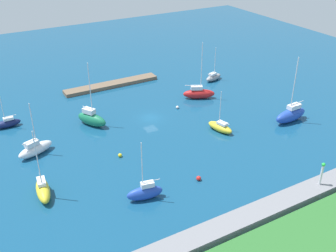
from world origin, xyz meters
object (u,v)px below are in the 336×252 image
(sailboat_navy_along_channel, at_px, (7,123))
(mooring_buoy_yellow, at_px, (120,155))
(harbor_beacon, at_px, (322,172))
(sailboat_gray_west_end, at_px, (213,77))
(sailboat_blue_outer_mooring, at_px, (145,192))
(pier_dock, at_px, (112,85))
(sailboat_blue_far_north, at_px, (291,114))
(mooring_buoy_white, at_px, (177,107))
(sailboat_green_far_south, at_px, (92,119))
(sailboat_red_by_breakwater, at_px, (199,93))
(mooring_buoy_red, at_px, (199,178))
(sailboat_yellow_inner_mooring, at_px, (220,127))
(sailboat_yellow_near_pier, at_px, (43,190))
(sailboat_white_east_end, at_px, (35,149))

(sailboat_navy_along_channel, height_order, mooring_buoy_yellow, sailboat_navy_along_channel)
(harbor_beacon, relative_size, sailboat_gray_west_end, 0.45)
(sailboat_blue_outer_mooring, bearing_deg, pier_dock, -94.92)
(harbor_beacon, relative_size, sailboat_blue_far_north, 0.28)
(sailboat_navy_along_channel, xyz_separation_m, mooring_buoy_white, (-32.63, 9.18, -0.53))
(harbor_beacon, xyz_separation_m, sailboat_green_far_south, (21.75, -36.58, -2.18))
(sailboat_red_by_breakwater, xyz_separation_m, mooring_buoy_red, (16.98, 25.66, -0.86))
(mooring_buoy_white, bearing_deg, sailboat_green_far_south, -6.07)
(sailboat_green_far_south, distance_m, sailboat_gray_west_end, 34.84)
(mooring_buoy_red, bearing_deg, mooring_buoy_white, -113.40)
(sailboat_blue_outer_mooring, distance_m, mooring_buoy_red, 9.27)
(harbor_beacon, bearing_deg, mooring_buoy_yellow, -47.18)
(harbor_beacon, distance_m, sailboat_yellow_inner_mooring, 22.51)
(mooring_buoy_white, bearing_deg, sailboat_blue_far_north, 135.96)
(sailboat_blue_outer_mooring, distance_m, sailboat_green_far_south, 25.37)
(mooring_buoy_red, distance_m, mooring_buoy_yellow, 14.49)
(pier_dock, xyz_separation_m, sailboat_green_far_south, (10.85, 16.31, 1.00))
(mooring_buoy_white, bearing_deg, mooring_buoy_yellow, 32.08)
(sailboat_yellow_near_pier, bearing_deg, mooring_buoy_yellow, 113.66)
(sailboat_blue_far_north, bearing_deg, mooring_buoy_red, 12.11)
(mooring_buoy_red, xyz_separation_m, mooring_buoy_white, (-10.15, -23.46, -0.05))
(sailboat_green_far_south, bearing_deg, sailboat_blue_far_north, 33.43)
(sailboat_gray_west_end, distance_m, mooring_buoy_red, 41.87)
(sailboat_gray_west_end, bearing_deg, sailboat_blue_outer_mooring, -153.59)
(pier_dock, bearing_deg, harbor_beacon, 101.65)
(harbor_beacon, bearing_deg, mooring_buoy_red, -39.18)
(sailboat_white_east_end, bearing_deg, mooring_buoy_red, -65.87)
(sailboat_yellow_inner_mooring, relative_size, mooring_buoy_yellow, 12.12)
(sailboat_red_by_breakwater, bearing_deg, harbor_beacon, -67.94)
(sailboat_yellow_near_pier, height_order, mooring_buoy_white, sailboat_yellow_near_pier)
(sailboat_yellow_near_pier, bearing_deg, sailboat_green_far_south, 148.67)
(sailboat_yellow_inner_mooring, height_order, sailboat_navy_along_channel, sailboat_navy_along_channel)
(mooring_buoy_red, distance_m, mooring_buoy_white, 25.56)
(sailboat_gray_west_end, bearing_deg, sailboat_yellow_inner_mooring, -139.01)
(sailboat_red_by_breakwater, xyz_separation_m, mooring_buoy_white, (6.83, 2.21, -0.92))
(sailboat_yellow_inner_mooring, distance_m, sailboat_white_east_end, 33.48)
(sailboat_white_east_end, height_order, sailboat_red_by_breakwater, sailboat_red_by_breakwater)
(mooring_buoy_red, relative_size, mooring_buoy_yellow, 1.13)
(sailboat_red_by_breakwater, bearing_deg, sailboat_gray_west_end, 65.28)
(sailboat_navy_along_channel, xyz_separation_m, sailboat_yellow_near_pier, (-0.66, 24.62, 0.25))
(pier_dock, relative_size, harbor_beacon, 6.11)
(harbor_beacon, xyz_separation_m, mooring_buoy_red, (13.74, -11.20, -3.22))
(sailboat_gray_west_end, height_order, sailboat_yellow_near_pier, sailboat_yellow_near_pier)
(sailboat_blue_outer_mooring, bearing_deg, sailboat_green_far_south, -81.51)
(mooring_buoy_yellow, bearing_deg, harbor_beacon, 132.82)
(sailboat_navy_along_channel, relative_size, sailboat_blue_far_north, 0.66)
(mooring_buoy_white, bearing_deg, sailboat_white_east_end, 6.53)
(sailboat_navy_along_channel, bearing_deg, mooring_buoy_red, 122.82)
(pier_dock, relative_size, sailboat_green_far_south, 1.79)
(sailboat_navy_along_channel, xyz_separation_m, mooring_buoy_red, (-22.48, 32.64, -0.48))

